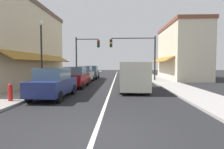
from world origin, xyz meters
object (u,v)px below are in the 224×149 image
at_px(parked_car_second_left, 76,77).
at_px(parked_car_far_left, 92,72).
at_px(street_lamp_left_near, 41,44).
at_px(parked_car_third_left, 84,74).
at_px(van_in_lane, 133,75).
at_px(parked_car_nearest_left, 54,83).
at_px(traffic_signal_left_corner, 84,52).
at_px(fire_hydrant, 10,92).
at_px(traffic_signal_mast_arm, 138,50).

distance_m(parked_car_second_left, parked_car_far_left, 9.45).
distance_m(parked_car_second_left, street_lamp_left_near, 3.96).
distance_m(parked_car_third_left, van_in_lane, 8.10).
distance_m(parked_car_nearest_left, parked_car_third_left, 9.63).
bearing_deg(parked_car_far_left, parked_car_second_left, -90.11).
relative_size(parked_car_nearest_left, parked_car_second_left, 1.00).
bearing_deg(parked_car_nearest_left, parked_car_far_left, 90.83).
relative_size(parked_car_second_left, van_in_lane, 0.79).
relative_size(traffic_signal_left_corner, fire_hydrant, 6.17).
distance_m(van_in_lane, fire_hydrant, 8.11).
xyz_separation_m(parked_car_far_left, traffic_signal_left_corner, (-0.62, -1.97, 2.67)).
bearing_deg(parked_car_nearest_left, van_in_lane, 34.32).
relative_size(parked_car_nearest_left, van_in_lane, 0.79).
bearing_deg(fire_hydrant, street_lamp_left_near, 91.67).
xyz_separation_m(parked_car_nearest_left, traffic_signal_left_corner, (-0.62, 12.50, 2.67)).
distance_m(parked_car_nearest_left, van_in_lane, 5.86).
distance_m(parked_car_nearest_left, parked_car_second_left, 5.02).
bearing_deg(parked_car_nearest_left, traffic_signal_mast_arm, 62.42).
bearing_deg(parked_car_far_left, van_in_lane, -67.16).
relative_size(parked_car_far_left, fire_hydrant, 4.73).
bearing_deg(street_lamp_left_near, parked_car_second_left, 50.56).
xyz_separation_m(parked_car_second_left, parked_car_third_left, (-0.18, 4.61, 0.00)).
bearing_deg(parked_car_second_left, parked_car_nearest_left, -91.11).
bearing_deg(van_in_lane, fire_hydrant, -143.60).
distance_m(parked_car_second_left, traffic_signal_left_corner, 7.97).
height_order(parked_car_nearest_left, street_lamp_left_near, street_lamp_left_near).
height_order(parked_car_nearest_left, traffic_signal_mast_arm, traffic_signal_mast_arm).
bearing_deg(van_in_lane, parked_car_nearest_left, -145.42).
height_order(parked_car_second_left, traffic_signal_left_corner, traffic_signal_left_corner).
bearing_deg(parked_car_second_left, parked_car_third_left, 92.07).
height_order(van_in_lane, traffic_signal_mast_arm, traffic_signal_mast_arm).
xyz_separation_m(parked_car_nearest_left, van_in_lane, (4.88, 3.23, 0.27)).
distance_m(traffic_signal_mast_arm, traffic_signal_left_corner, 6.78).
height_order(traffic_signal_mast_arm, street_lamp_left_near, traffic_signal_mast_arm).
bearing_deg(fire_hydrant, traffic_signal_mast_arm, 58.42).
relative_size(street_lamp_left_near, fire_hydrant, 5.91).
distance_m(parked_car_far_left, street_lamp_left_near, 12.20).
distance_m(parked_car_nearest_left, fire_hydrant, 2.27).
bearing_deg(parked_car_second_left, traffic_signal_mast_arm, 45.76).
xyz_separation_m(parked_car_second_left, street_lamp_left_near, (-1.92, -2.34, 2.55)).
height_order(parked_car_second_left, street_lamp_left_near, street_lamp_left_near).
bearing_deg(parked_car_third_left, street_lamp_left_near, -104.77).
height_order(van_in_lane, street_lamp_left_near, street_lamp_left_near).
bearing_deg(parked_car_nearest_left, parked_car_third_left, 91.35).
height_order(parked_car_nearest_left, van_in_lane, van_in_lane).
relative_size(van_in_lane, fire_hydrant, 5.99).
height_order(parked_car_nearest_left, parked_car_far_left, same).
xyz_separation_m(parked_car_nearest_left, parked_car_far_left, (-0.00, 14.47, 0.00)).
bearing_deg(street_lamp_left_near, fire_hydrant, -88.33).
xyz_separation_m(traffic_signal_mast_arm, fire_hydrant, (-7.74, -12.59, -3.08)).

